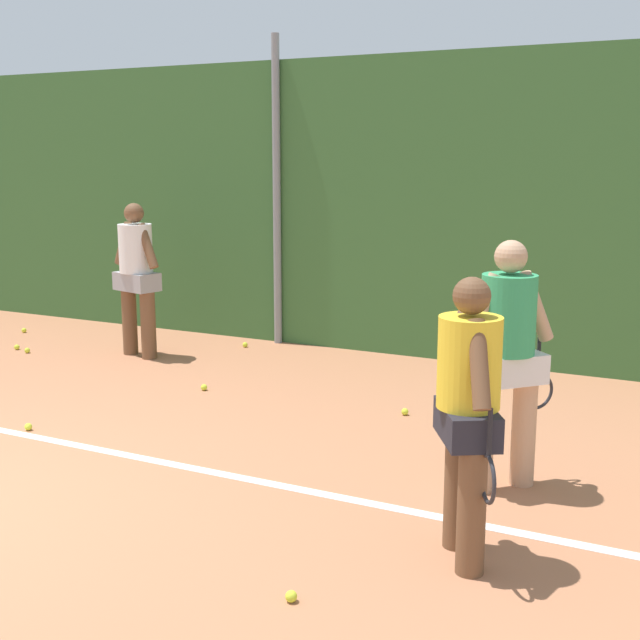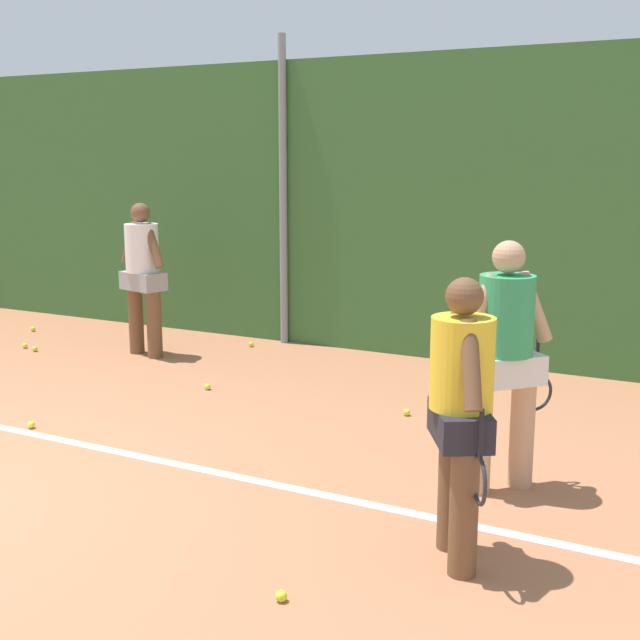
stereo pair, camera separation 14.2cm
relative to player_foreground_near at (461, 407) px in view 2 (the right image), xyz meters
The scene contains 16 objects.
ground_plane 4.01m from the player_foreground_near, behind, with size 31.76×31.76×0.00m, color #B2704C.
hedge_fence_backdrop 6.22m from the player_foreground_near, 128.60° to the left, with size 20.64×0.25×3.55m, color #386633.
fence_post_center 6.11m from the player_foreground_near, 129.64° to the left, with size 0.10×0.10×3.85m, color gray.
court_baseline_paint 4.00m from the player_foreground_near, behind, with size 15.09×0.10×0.01m, color white.
player_foreground_near is the anchor object (origin of this frame).
player_midcourt 1.20m from the player_foreground_near, 93.05° to the left, with size 0.59×0.67×1.82m.
player_backcourt_far 5.97m from the player_foreground_near, 146.88° to the left, with size 0.76×0.44×1.85m.
tennis_ball_1 5.96m from the player_foreground_near, 134.12° to the left, with size 0.07×0.07×0.07m, color #CCDB33.
tennis_ball_2 7.25m from the player_foreground_near, 156.70° to the left, with size 0.07×0.07×0.07m, color #CCDB33.
tennis_ball_3 4.29m from the player_foreground_near, behind, with size 0.07×0.07×0.07m, color #CCDB33.
tennis_ball_4 6.99m from the player_foreground_near, 156.44° to the left, with size 0.07×0.07×0.07m, color #CCDB33.
tennis_ball_5 3.75m from the player_foreground_near, 104.52° to the left, with size 0.07×0.07×0.07m, color #CCDB33.
tennis_ball_6 4.28m from the player_foreground_near, 145.77° to the left, with size 0.07×0.07×0.07m, color #CCDB33.
tennis_ball_7 1.46m from the player_foreground_near, 128.26° to the right, with size 0.07×0.07×0.07m, color #CCDB33.
tennis_ball_8 8.20m from the player_foreground_near, 153.50° to the left, with size 0.07×0.07×0.07m, color #CCDB33.
tennis_ball_9 2.96m from the player_foreground_near, 117.44° to the left, with size 0.07×0.07×0.07m, color #CCDB33.
Camera 2 is at (5.22, -3.24, 2.39)m, focal length 46.16 mm.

